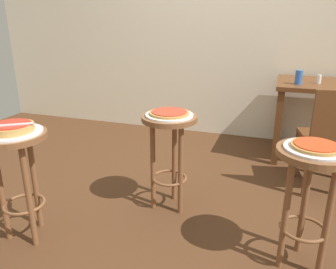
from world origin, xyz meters
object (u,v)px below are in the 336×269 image
object	(u,v)px
pizza_middle	(316,146)
pizza_leftside	(169,113)
stool_foreground	(17,162)
pizza_server_knife	(13,125)
stool_leftside	(169,141)
serving_plate_foreground	(12,132)
serving_plate_middle	(315,149)
condiment_shaker	(319,79)
dining_table	(325,96)
wooden_chair	(332,136)
stool_middle	(310,182)
cup_near_edge	(299,77)
serving_plate_leftside	(169,115)
pizza_foreground	(12,128)

from	to	relation	value
pizza_middle	pizza_leftside	bearing A→B (deg)	158.74
stool_foreground	pizza_server_knife	xyz separation A→B (m)	(0.03, -0.02, 0.25)
stool_foreground	stool_leftside	bearing A→B (deg)	40.29
serving_plate_foreground	serving_plate_middle	size ratio (longest dim) A/B	1.08
stool_foreground	pizza_server_knife	bearing A→B (deg)	-33.69
condiment_shaker	serving_plate_foreground	bearing A→B (deg)	-132.84
stool_leftside	dining_table	size ratio (longest dim) A/B	0.79
wooden_chair	serving_plate_middle	bearing A→B (deg)	-102.50
wooden_chair	stool_middle	bearing A→B (deg)	-102.50
stool_middle	pizza_leftside	world-z (taller)	pizza_leftside
stool_middle	pizza_server_knife	distance (m)	1.66
pizza_middle	pizza_leftside	distance (m)	0.96
stool_middle	cup_near_edge	bearing A→B (deg)	91.94
serving_plate_middle	serving_plate_leftside	world-z (taller)	same
pizza_leftside	serving_plate_foreground	bearing A→B (deg)	-139.71
serving_plate_leftside	pizza_middle	bearing A→B (deg)	-21.26
stool_middle	dining_table	distance (m)	1.71
dining_table	cup_near_edge	distance (m)	0.36
condiment_shaker	pizza_server_knife	xyz separation A→B (m)	(-1.74, -1.93, -0.03)
stool_middle	stool_leftside	size ratio (longest dim) A/B	1.00
pizza_middle	wooden_chair	world-z (taller)	wooden_chair
pizza_foreground	serving_plate_middle	distance (m)	1.66
stool_foreground	pizza_leftside	world-z (taller)	pizza_leftside
serving_plate_middle	stool_middle	bearing A→B (deg)	-153.43
pizza_middle	condiment_shaker	size ratio (longest dim) A/B	3.08
serving_plate_leftside	condiment_shaker	distance (m)	1.64
stool_foreground	pizza_leftside	distance (m)	1.00
stool_foreground	stool_middle	size ratio (longest dim) A/B	1.00
dining_table	condiment_shaker	world-z (taller)	condiment_shaker
pizza_foreground	serving_plate_leftside	distance (m)	0.98
serving_plate_leftside	pizza_foreground	bearing A→B (deg)	-139.71
stool_leftside	pizza_leftside	size ratio (longest dim) A/B	2.57
stool_foreground	pizza_middle	world-z (taller)	pizza_middle
stool_middle	cup_near_edge	xyz separation A→B (m)	(-0.05, 1.53, 0.30)
serving_plate_foreground	cup_near_edge	distance (m)	2.41
pizza_middle	pizza_leftside	world-z (taller)	same
stool_foreground	serving_plate_leftside	size ratio (longest dim) A/B	2.14
serving_plate_middle	cup_near_edge	size ratio (longest dim) A/B	2.45
pizza_leftside	pizza_server_knife	distance (m)	0.97
stool_foreground	serving_plate_middle	bearing A→B (deg)	9.81
stool_foreground	pizza_middle	size ratio (longest dim) A/B	2.87
serving_plate_middle	pizza_foreground	bearing A→B (deg)	-170.19
serving_plate_leftside	condiment_shaker	size ratio (longest dim) A/B	4.12
condiment_shaker	serving_plate_leftside	bearing A→B (deg)	-128.75
dining_table	wooden_chair	xyz separation A→B (m)	(0.01, -0.72, -0.16)
stool_foreground	wooden_chair	size ratio (longest dim) A/B	0.82
stool_foreground	condiment_shaker	size ratio (longest dim) A/B	8.83
stool_leftside	serving_plate_leftside	world-z (taller)	serving_plate_leftside
serving_plate_foreground	condiment_shaker	xyz separation A→B (m)	(1.77, 1.91, 0.09)
pizza_leftside	wooden_chair	world-z (taller)	wooden_chair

